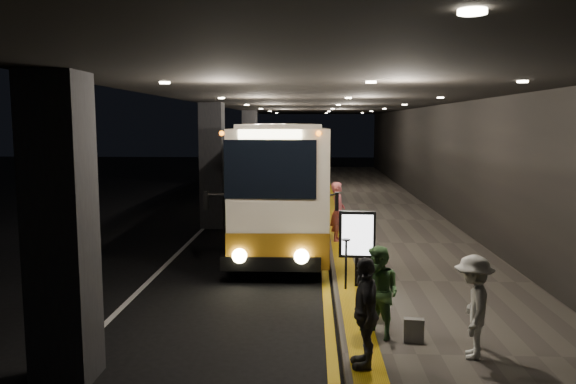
{
  "coord_description": "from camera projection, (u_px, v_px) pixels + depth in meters",
  "views": [
    {
      "loc": [
        2.02,
        -15.61,
        3.7
      ],
      "look_at": [
        1.32,
        0.58,
        1.7
      ],
      "focal_mm": 35.0,
      "sensor_mm": 36.0,
      "label": 1
    }
  ],
  "objects": [
    {
      "name": "bag_plain",
      "position": [
        383.0,
        315.0,
        9.97
      ],
      "size": [
        0.27,
        0.19,
        0.3
      ],
      "primitive_type": "cube",
      "rotation": [
        0.0,
        0.0,
        -0.22
      ],
      "color": "#B9B6AD",
      "rests_on": "sidewalk"
    },
    {
      "name": "ground",
      "position": [
        241.0,
        253.0,
        16.01
      ],
      "size": [
        90.0,
        90.0,
        0.0
      ],
      "primitive_type": "plane",
      "color": "black"
    },
    {
      "name": "terminal_wall",
      "position": [
        450.0,
        142.0,
        20.3
      ],
      "size": [
        0.1,
        50.0,
        6.0
      ],
      "primitive_type": "cube",
      "color": "black",
      "rests_on": "ground"
    },
    {
      "name": "passenger_boarding",
      "position": [
        338.0,
        212.0,
        16.86
      ],
      "size": [
        0.53,
        0.71,
        1.8
      ],
      "primitive_type": "imported",
      "rotation": [
        0.0,
        0.0,
        1.41
      ],
      "color": "#C15A5D",
      "rests_on": "sidewalk"
    },
    {
      "name": "kerb_stripe_yellow",
      "position": [
        321.0,
        223.0,
        20.87
      ],
      "size": [
        0.18,
        50.0,
        0.01
      ],
      "primitive_type": "cube",
      "color": "gold",
      "rests_on": "ground"
    },
    {
      "name": "stanchion_post",
      "position": [
        346.0,
        265.0,
        11.96
      ],
      "size": [
        0.05,
        0.05,
        1.09
      ],
      "primitive_type": "cylinder",
      "color": "black",
      "rests_on": "sidewalk"
    },
    {
      "name": "passenger_waiting_green",
      "position": [
        379.0,
        293.0,
        9.24
      ],
      "size": [
        0.84,
        0.87,
        1.54
      ],
      "primitive_type": "imported",
      "rotation": [
        0.0,
        0.0,
        -0.85
      ],
      "color": "#487943",
      "rests_on": "sidewalk"
    },
    {
      "name": "coach_second",
      "position": [
        291.0,
        159.0,
        32.29
      ],
      "size": [
        2.54,
        10.99,
        3.44
      ],
      "rotation": [
        0.0,
        0.0,
        -0.02
      ],
      "color": "beige",
      "rests_on": "ground"
    },
    {
      "name": "lane_line_white",
      "position": [
        210.0,
        222.0,
        21.05
      ],
      "size": [
        0.12,
        50.0,
        0.01
      ],
      "primitive_type": "cube",
      "color": "silver",
      "rests_on": "ground"
    },
    {
      "name": "passenger_waiting_grey",
      "position": [
        365.0,
        312.0,
        8.14
      ],
      "size": [
        0.52,
        0.97,
        1.64
      ],
      "primitive_type": "imported",
      "rotation": [
        0.0,
        0.0,
        -1.54
      ],
      "color": "#46464A",
      "rests_on": "sidewalk"
    },
    {
      "name": "bag_polka",
      "position": [
        414.0,
        330.0,
        9.13
      ],
      "size": [
        0.33,
        0.17,
        0.39
      ],
      "primitive_type": "cube",
      "rotation": [
        0.0,
        0.0,
        -0.11
      ],
      "color": "black",
      "rests_on": "sidewalk"
    },
    {
      "name": "support_columns",
      "position": [
        212.0,
        166.0,
        19.77
      ],
      "size": [
        0.8,
        24.8,
        4.4
      ],
      "color": "black",
      "rests_on": "ground"
    },
    {
      "name": "info_sign",
      "position": [
        357.0,
        236.0,
        12.1
      ],
      "size": [
        0.79,
        0.18,
        1.66
      ],
      "rotation": [
        0.0,
        0.0,
        -0.09
      ],
      "color": "black",
      "rests_on": "sidewalk"
    },
    {
      "name": "tactile_strip",
      "position": [
        334.0,
        219.0,
        20.83
      ],
      "size": [
        0.5,
        50.0,
        0.01
      ],
      "primitive_type": "cube",
      "color": "gold",
      "rests_on": "sidewalk"
    },
    {
      "name": "passenger_waiting_white",
      "position": [
        473.0,
        307.0,
        8.47
      ],
      "size": [
        0.7,
        1.1,
        1.58
      ],
      "primitive_type": "imported",
      "rotation": [
        0.0,
        0.0,
        -1.81
      ],
      "color": "#B6B8B2",
      "rests_on": "sidewalk"
    },
    {
      "name": "canopy",
      "position": [
        326.0,
        98.0,
        20.3
      ],
      "size": [
        9.0,
        50.0,
        0.4
      ],
      "primitive_type": "cube",
      "color": "black",
      "rests_on": "support_columns"
    },
    {
      "name": "coach_main",
      "position": [
        283.0,
        185.0,
        18.16
      ],
      "size": [
        2.69,
        11.51,
        3.56
      ],
      "rotation": [
        0.0,
        0.0,
        0.03
      ],
      "color": "beige",
      "rests_on": "ground"
    },
    {
      "name": "sidewalk",
      "position": [
        386.0,
        221.0,
        20.76
      ],
      "size": [
        4.5,
        50.0,
        0.15
      ],
      "primitive_type": "cube",
      "color": "#514C44",
      "rests_on": "ground"
    }
  ]
}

